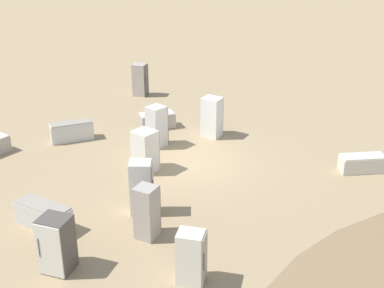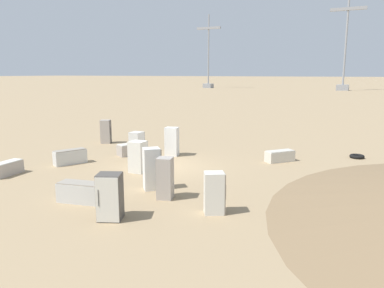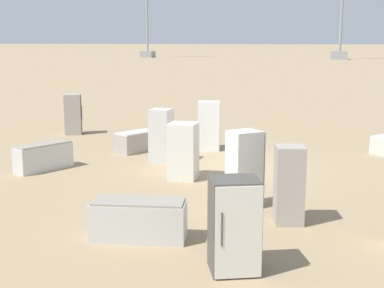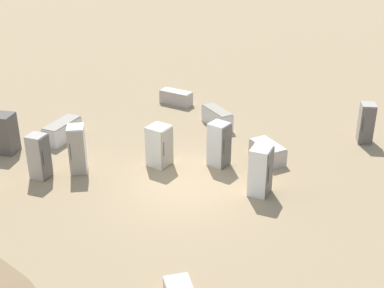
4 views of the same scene
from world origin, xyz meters
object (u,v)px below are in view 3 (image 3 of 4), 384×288
(discarded_fridge_1, at_px, (245,169))
(discarded_fridge_8, at_px, (209,126))
(discarded_fridge_6, at_px, (289,185))
(power_pylon_2, at_px, (147,24))
(discarded_fridge_7, at_px, (43,157))
(power_pylon_1, at_px, (341,17))
(discarded_fridge_2, at_px, (183,151))
(discarded_fridge_3, at_px, (161,136))
(discarded_fridge_5, at_px, (73,114))
(discarded_fridge_4, at_px, (139,220))
(discarded_fridge_10, at_px, (234,225))
(discarded_fridge_0, at_px, (137,141))

(discarded_fridge_1, xyz_separation_m, discarded_fridge_8, (2.38, -6.10, -0.04))
(discarded_fridge_1, relative_size, discarded_fridge_6, 1.08)
(power_pylon_2, xyz_separation_m, discarded_fridge_7, (-34.01, 98.66, -6.74))
(discarded_fridge_6, xyz_separation_m, discarded_fridge_7, (7.39, -2.69, -0.43))
(power_pylon_1, height_order, discarded_fridge_2, power_pylon_1)
(discarded_fridge_1, relative_size, discarded_fridge_3, 1.06)
(discarded_fridge_6, bearing_deg, discarded_fridge_5, 123.93)
(discarded_fridge_3, relative_size, discarded_fridge_4, 0.88)
(discarded_fridge_7, xyz_separation_m, discarded_fridge_10, (-6.78, 5.33, 0.39))
(discarded_fridge_3, distance_m, discarded_fridge_4, 6.66)
(power_pylon_2, height_order, discarded_fridge_7, power_pylon_2)
(discarded_fridge_5, relative_size, discarded_fridge_10, 1.04)
(power_pylon_1, bearing_deg, discarded_fridge_6, 90.28)
(discarded_fridge_0, bearing_deg, discarded_fridge_1, 159.44)
(discarded_fridge_1, height_order, discarded_fridge_6, discarded_fridge_1)
(power_pylon_2, relative_size, discarded_fridge_3, 13.76)
(discarded_fridge_0, height_order, discarded_fridge_8, discarded_fridge_8)
(discarded_fridge_4, relative_size, discarded_fridge_6, 1.16)
(power_pylon_2, bearing_deg, discarded_fridge_2, 111.22)
(discarded_fridge_3, distance_m, discarded_fridge_7, 3.60)
(discarded_fridge_1, distance_m, discarded_fridge_7, 6.61)
(power_pylon_1, height_order, discarded_fridge_1, power_pylon_1)
(power_pylon_1, height_order, discarded_fridge_10, power_pylon_1)
(discarded_fridge_3, relative_size, discarded_fridge_10, 1.06)
(discarded_fridge_0, xyz_separation_m, discarded_fridge_4, (-3.13, 7.71, 0.05))
(discarded_fridge_4, bearing_deg, discarded_fridge_5, 23.64)
(discarded_fridge_8, bearing_deg, discarded_fridge_6, -75.02)
(discarded_fridge_2, xyz_separation_m, discarded_fridge_8, (0.30, -4.02, 0.07))
(discarded_fridge_1, xyz_separation_m, discarded_fridge_7, (6.31, -1.90, -0.49))
(discarded_fridge_6, bearing_deg, discarded_fridge_3, 118.89)
(discarded_fridge_8, distance_m, discarded_fridge_10, 9.95)
(power_pylon_1, distance_m, discarded_fridge_3, 96.29)
(discarded_fridge_3, relative_size, discarded_fridge_5, 1.03)
(discarded_fridge_0, distance_m, discarded_fridge_8, 2.55)
(discarded_fridge_6, bearing_deg, power_pylon_1, 75.72)
(discarded_fridge_8, height_order, discarded_fridge_10, discarded_fridge_8)
(discarded_fridge_3, height_order, discarded_fridge_5, discarded_fridge_3)
(discarded_fridge_0, bearing_deg, discarded_fridge_10, 148.18)
(discarded_fridge_10, bearing_deg, discarded_fridge_3, -85.34)
(discarded_fridge_4, xyz_separation_m, discarded_fridge_6, (-2.64, -1.75, 0.43))
(power_pylon_2, relative_size, discarded_fridge_0, 13.92)
(discarded_fridge_5, xyz_separation_m, discarded_fridge_10, (-8.89, 11.05, -0.03))
(discarded_fridge_8, bearing_deg, discarded_fridge_1, -80.35)
(discarded_fridge_0, relative_size, discarded_fridge_2, 1.07)
(power_pylon_1, distance_m, discarded_fridge_5, 92.91)
(power_pylon_2, height_order, discarded_fridge_1, power_pylon_2)
(discarded_fridge_5, xyz_separation_m, discarded_fridge_8, (-6.04, 1.51, 0.03))
(discarded_fridge_3, bearing_deg, discarded_fridge_4, -72.80)
(discarded_fridge_6, relative_size, discarded_fridge_8, 0.97)
(discarded_fridge_6, bearing_deg, discarded_fridge_1, 129.23)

